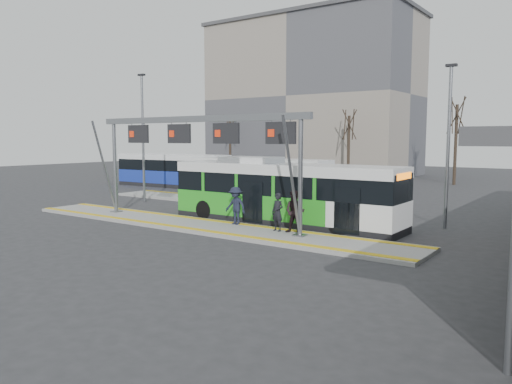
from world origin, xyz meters
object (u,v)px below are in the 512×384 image
gantry (196,138)px  passenger_a (278,212)px  hero_bus (283,194)px  passenger_c (236,206)px  passenger_b (295,212)px

gantry → passenger_a: (4.45, 0.44, -3.30)m
hero_bus → gantry: bearing=-138.4°
passenger_a → passenger_c: passenger_c is taller
gantry → passenger_c: gantry is taller
gantry → passenger_c: size_ratio=7.18×
hero_bus → passenger_b: size_ratio=6.47×
passenger_a → passenger_b: passenger_b is taller
hero_bus → passenger_b: (2.15, -2.40, -0.44)m
passenger_b → gantry: bearing=174.2°
passenger_a → passenger_c: (-2.58, 0.27, 0.05)m
hero_bus → passenger_b: 3.24m
passenger_a → passenger_b: 0.90m
passenger_a → gantry: bearing=-163.2°
gantry → passenger_b: size_ratio=6.95×
gantry → hero_bus: gantry is taller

